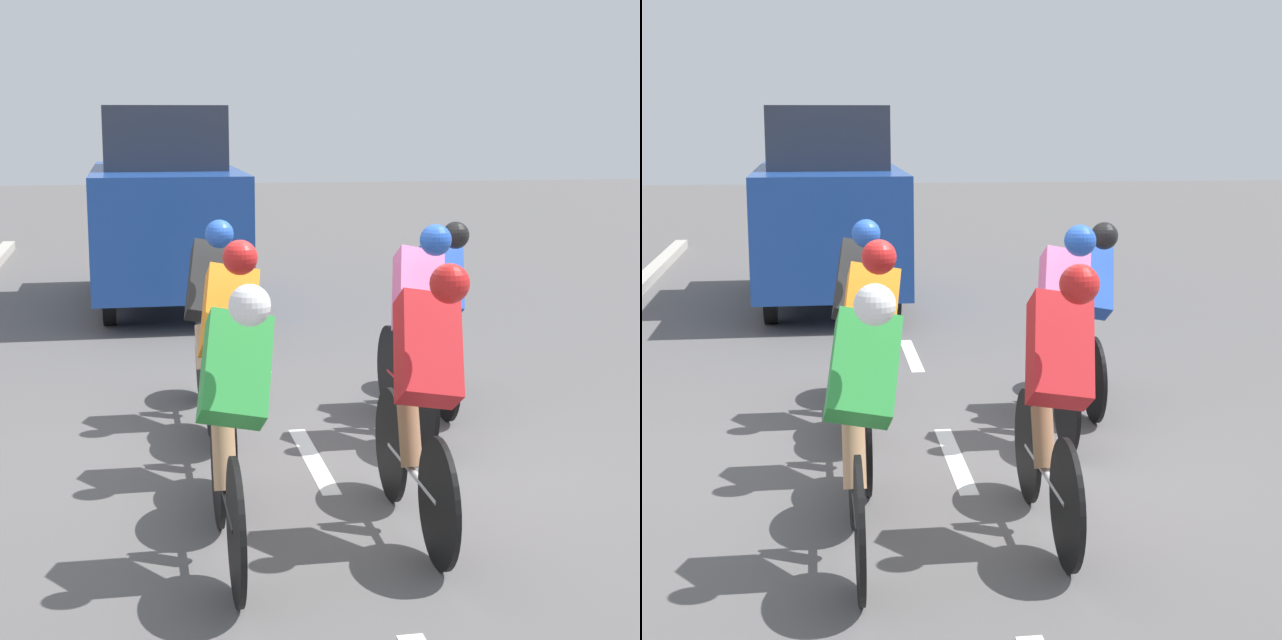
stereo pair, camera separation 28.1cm
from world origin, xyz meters
The scene contains 10 objects.
ground_plane centered at (0.00, 0.00, 0.00)m, with size 60.00×60.00×0.00m, color #565454.
lane_stripe_mid centered at (0.00, 0.15, 0.00)m, with size 0.12×1.40×0.01m, color white.
lane_stripe_far centered at (0.00, -3.05, 0.00)m, with size 0.12×1.40×0.01m, color white.
cyclist_orange centered at (0.58, 0.31, 0.80)m, with size 0.42×1.69×1.53m.
cyclist_blue centered at (-1.18, -1.01, 0.78)m, with size 0.41×1.61×1.49m.
cyclist_pink centered at (-0.81, -0.29, 0.81)m, with size 0.43×1.66×1.54m.
cyclist_green centered at (0.69, 1.76, 0.77)m, with size 0.41×1.70×1.49m.
cyclist_red centered at (-0.36, 1.54, 0.79)m, with size 0.40×1.68×1.53m.
cyclist_black centered at (0.59, -0.98, 0.79)m, with size 0.42×1.71×1.53m.
support_car centered at (0.72, -6.18, 1.17)m, with size 1.70×4.04×2.38m.
Camera 2 is at (0.89, 6.93, 2.26)m, focal length 60.00 mm.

